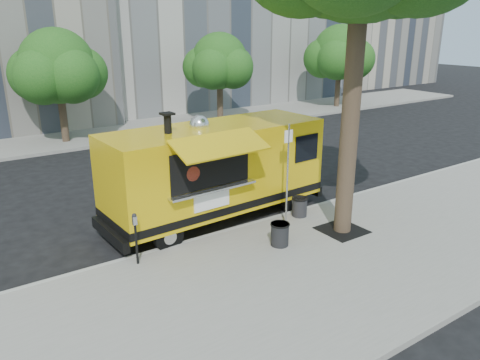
% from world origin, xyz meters
% --- Properties ---
extents(ground, '(120.00, 120.00, 0.00)m').
position_xyz_m(ground, '(0.00, 0.00, 0.00)').
color(ground, black).
rests_on(ground, ground).
extents(sidewalk, '(60.00, 6.00, 0.15)m').
position_xyz_m(sidewalk, '(0.00, -4.00, 0.07)').
color(sidewalk, gray).
rests_on(sidewalk, ground).
extents(curb, '(60.00, 0.14, 0.16)m').
position_xyz_m(curb, '(0.00, -0.93, 0.07)').
color(curb, '#999993').
rests_on(curb, ground).
extents(far_sidewalk, '(60.00, 5.00, 0.15)m').
position_xyz_m(far_sidewalk, '(0.00, 13.50, 0.07)').
color(far_sidewalk, gray).
rests_on(far_sidewalk, ground).
extents(building_right, '(16.00, 12.00, 16.00)m').
position_xyz_m(building_right, '(30.00, 24.00, 8.00)').
color(building_right, '#ABA08E').
rests_on(building_right, ground).
extents(tree_well, '(1.20, 1.20, 0.02)m').
position_xyz_m(tree_well, '(2.60, -2.80, 0.15)').
color(tree_well, black).
rests_on(tree_well, sidewalk).
extents(far_tree_b, '(3.60, 3.60, 5.50)m').
position_xyz_m(far_tree_b, '(-1.00, 12.70, 3.83)').
color(far_tree_b, '#33261C').
rests_on(far_tree_b, far_sidewalk).
extents(far_tree_c, '(3.24, 3.24, 5.21)m').
position_xyz_m(far_tree_c, '(8.00, 12.40, 3.72)').
color(far_tree_c, '#33261C').
rests_on(far_tree_c, far_sidewalk).
extents(far_tree_d, '(3.78, 3.78, 5.64)m').
position_xyz_m(far_tree_d, '(18.00, 12.60, 3.89)').
color(far_tree_d, '#33261C').
rests_on(far_tree_d, far_sidewalk).
extents(sign_post, '(0.28, 0.06, 3.00)m').
position_xyz_m(sign_post, '(1.55, -1.55, 1.85)').
color(sign_post, silver).
rests_on(sign_post, sidewalk).
extents(parking_meter, '(0.11, 0.11, 1.33)m').
position_xyz_m(parking_meter, '(-3.00, -1.35, 0.98)').
color(parking_meter, black).
rests_on(parking_meter, sidewalk).
extents(food_truck, '(7.13, 3.50, 3.48)m').
position_xyz_m(food_truck, '(0.20, 0.17, 1.63)').
color(food_truck, gold).
rests_on(food_truck, ground).
extents(trash_bin_left, '(0.49, 0.49, 0.59)m').
position_xyz_m(trash_bin_left, '(2.29, -1.30, 0.47)').
color(trash_bin_left, '#232225').
rests_on(trash_bin_left, sidewalk).
extents(trash_bin_right, '(0.52, 0.52, 0.62)m').
position_xyz_m(trash_bin_right, '(0.53, -2.52, 0.48)').
color(trash_bin_right, black).
rests_on(trash_bin_right, sidewalk).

